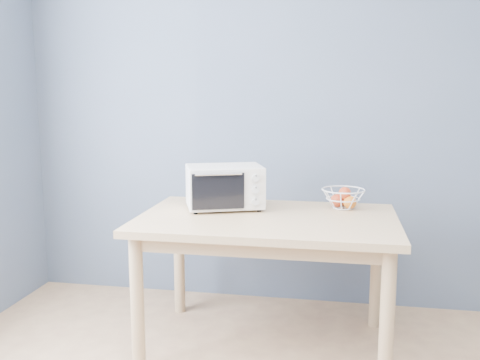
# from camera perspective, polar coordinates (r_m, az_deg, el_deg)

# --- Properties ---
(room) EXTENTS (4.01, 4.51, 2.61)m
(room) POSITION_cam_1_polar(r_m,az_deg,el_deg) (1.31, 4.67, 4.05)
(room) COLOR tan
(room) RESTS_ON ground
(dining_table) EXTENTS (1.40, 0.90, 0.75)m
(dining_table) POSITION_cam_1_polar(r_m,az_deg,el_deg) (2.95, 2.92, -5.79)
(dining_table) COLOR tan
(dining_table) RESTS_ON ground
(toaster_oven) EXTENTS (0.50, 0.44, 0.25)m
(toaster_oven) POSITION_cam_1_polar(r_m,az_deg,el_deg) (3.09, -1.96, -0.68)
(toaster_oven) COLOR silver
(toaster_oven) RESTS_ON dining_table
(fruit_basket) EXTENTS (0.28, 0.28, 0.13)m
(fruit_basket) POSITION_cam_1_polar(r_m,az_deg,el_deg) (3.16, 10.98, -1.87)
(fruit_basket) COLOR silver
(fruit_basket) RESTS_ON dining_table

